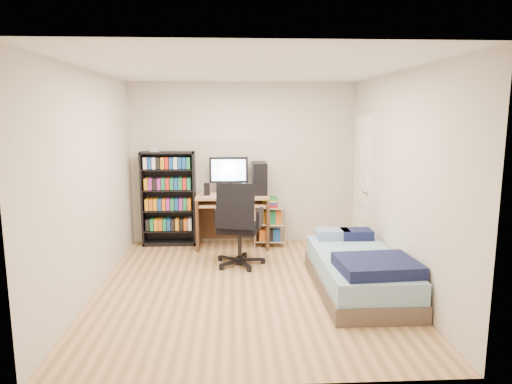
{
  "coord_description": "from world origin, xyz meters",
  "views": [
    {
      "loc": [
        -0.17,
        -5.12,
        2.01
      ],
      "look_at": [
        0.12,
        0.4,
        1.06
      ],
      "focal_mm": 32.0,
      "sensor_mm": 36.0,
      "label": 1
    }
  ],
  "objects": [
    {
      "name": "bed",
      "position": [
        1.27,
        -0.2,
        0.23
      ],
      "size": [
        0.93,
        1.87,
        0.53
      ],
      "color": "brown",
      "rests_on": "room"
    },
    {
      "name": "computer_desk",
      "position": [
        -0.07,
        1.73,
        0.74
      ],
      "size": [
        1.08,
        0.63,
        1.37
      ],
      "color": "tan",
      "rests_on": "room"
    },
    {
      "name": "wire_cart",
      "position": [
        0.4,
        1.7,
        0.5
      ],
      "size": [
        0.51,
        0.39,
        0.76
      ],
      "rotation": [
        0.0,
        0.0,
        -0.1
      ],
      "color": "silver",
      "rests_on": "room"
    },
    {
      "name": "room",
      "position": [
        0.0,
        0.0,
        1.25
      ],
      "size": [
        3.58,
        4.08,
        2.58
      ],
      "color": "tan",
      "rests_on": "ground"
    },
    {
      "name": "door",
      "position": [
        1.72,
        1.35,
        1.0
      ],
      "size": [
        0.12,
        0.8,
        2.0
      ],
      "color": "white",
      "rests_on": "room"
    },
    {
      "name": "office_chair",
      "position": [
        -0.1,
        0.76,
        0.36
      ],
      "size": [
        0.83,
        0.83,
        1.15
      ],
      "rotation": [
        0.0,
        0.0,
        -0.25
      ],
      "color": "black",
      "rests_on": "room"
    },
    {
      "name": "media_shelf",
      "position": [
        -1.16,
        1.84,
        0.75
      ],
      "size": [
        0.82,
        0.27,
        1.51
      ],
      "color": "black",
      "rests_on": "room"
    }
  ]
}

